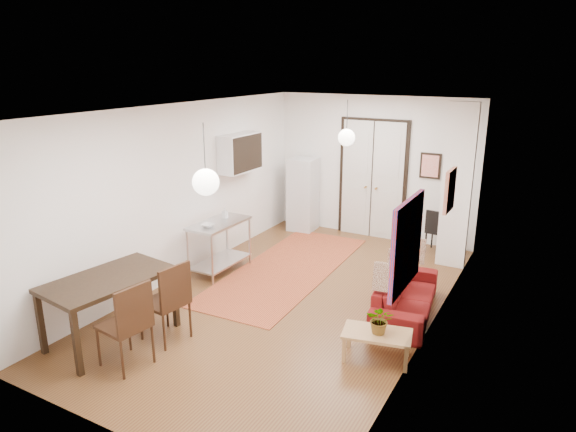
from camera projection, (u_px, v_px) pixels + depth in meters
The scene contains 27 objects.
floor at pixel (292, 298), 7.97m from camera, with size 7.00×7.00×0.00m, color brown.
ceiling at pixel (292, 108), 7.14m from camera, with size 4.20×7.00×0.02m, color white.
wall_back at pixel (374, 168), 10.49m from camera, with size 4.20×0.02×2.90m, color white.
wall_front at pixel (107, 301), 4.62m from camera, with size 4.20×0.02×2.90m, color white.
wall_left at pixel (181, 192), 8.53m from camera, with size 0.02×7.00×2.90m, color white.
wall_right at pixel (436, 230), 6.58m from camera, with size 0.02×7.00×2.90m, color white.
double_doors at pixel (372, 180), 10.52m from camera, with size 1.44×0.06×2.50m, color silver.
stub_partition at pixel (457, 187), 8.83m from camera, with size 0.50×0.10×2.90m, color white.
wall_cabinet at pixel (240, 153), 9.57m from camera, with size 0.35×1.00×0.70m, color white.
painting_popart at pixel (407, 244), 5.49m from camera, with size 0.05×1.00×1.00m, color red.
painting_abstract at pixel (450, 190), 7.16m from camera, with size 0.05×0.50×0.60m, color beige.
poster_back at pixel (430, 166), 9.89m from camera, with size 0.40×0.03×0.50m, color red.
print_left at pixel (248, 146), 10.04m from camera, with size 0.03×0.44×0.54m, color olive.
pendant_back at pixel (347, 137), 9.00m from camera, with size 0.30×0.30×0.80m.
pendant_front at pixel (206, 182), 5.65m from camera, with size 0.30×0.30×0.80m.
kilim_rug at pixel (287, 269), 9.09m from camera, with size 1.54×4.10×0.01m, color #AD532B.
sofa at pixel (405, 296), 7.42m from camera, with size 1.88×0.73×0.55m, color maroon.
coffee_table at pixel (377, 336), 6.24m from camera, with size 0.91×0.63×0.37m.
potted_plant at pixel (380, 320), 6.17m from camera, with size 0.28×0.32×0.36m, color #33692F.
kitchen_counter at pixel (220, 240), 8.84m from camera, with size 0.61×1.18×0.90m.
bowl at pixel (208, 225), 8.49m from camera, with size 0.21×0.21×0.05m, color silver.
soap_bottle at pixel (225, 213), 8.96m from camera, with size 0.08×0.09×0.19m, color #5187B0.
fridge at pixel (303, 194), 11.05m from camera, with size 0.55×0.55×1.57m, color silver.
dining_table at pixel (109, 284), 6.58m from camera, with size 1.12×1.70×0.88m.
dining_chair_near at pixel (170, 291), 6.73m from camera, with size 0.59×0.77×1.09m.
dining_chair_far at pixel (130, 313), 6.15m from camera, with size 0.59×0.77×1.09m.
black_side_chair at pixel (439, 226), 9.85m from camera, with size 0.43×0.44×0.85m.
Camera 1 is at (3.46, -6.39, 3.51)m, focal length 32.00 mm.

